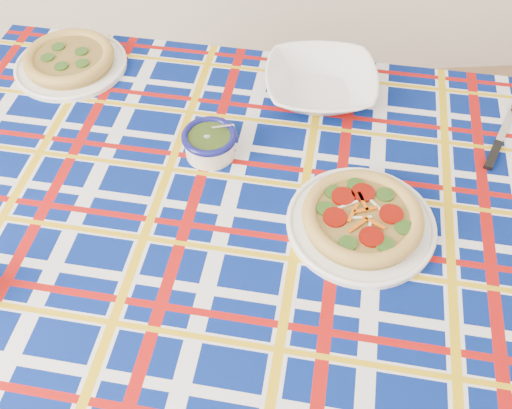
{
  "coord_description": "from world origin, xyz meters",
  "views": [
    {
      "loc": [
        0.07,
        -0.32,
        1.81
      ],
      "look_at": [
        0.12,
        0.48,
        0.84
      ],
      "focal_mm": 40.0,
      "sensor_mm": 36.0,
      "label": 1
    }
  ],
  "objects_px": {
    "dining_table": "(266,221)",
    "serving_bowl": "(321,84)",
    "main_focaccia_plate": "(362,217)",
    "pesto_bowl": "(210,142)"
  },
  "relations": [
    {
      "from": "dining_table",
      "to": "serving_bowl",
      "type": "relative_size",
      "value": 6.55
    },
    {
      "from": "dining_table",
      "to": "pesto_bowl",
      "type": "xyz_separation_m",
      "value": [
        -0.13,
        0.15,
        0.12
      ]
    },
    {
      "from": "serving_bowl",
      "to": "pesto_bowl",
      "type": "bearing_deg",
      "value": -145.65
    },
    {
      "from": "pesto_bowl",
      "to": "serving_bowl",
      "type": "relative_size",
      "value": 0.45
    },
    {
      "from": "dining_table",
      "to": "main_focaccia_plate",
      "type": "distance_m",
      "value": 0.25
    },
    {
      "from": "dining_table",
      "to": "main_focaccia_plate",
      "type": "xyz_separation_m",
      "value": [
        0.2,
        -0.09,
        0.12
      ]
    },
    {
      "from": "main_focaccia_plate",
      "to": "pesto_bowl",
      "type": "xyz_separation_m",
      "value": [
        -0.33,
        0.24,
        0.01
      ]
    },
    {
      "from": "dining_table",
      "to": "serving_bowl",
      "type": "height_order",
      "value": "serving_bowl"
    },
    {
      "from": "pesto_bowl",
      "to": "main_focaccia_plate",
      "type": "bearing_deg",
      "value": -36.77
    },
    {
      "from": "dining_table",
      "to": "pesto_bowl",
      "type": "distance_m",
      "value": 0.23
    }
  ]
}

